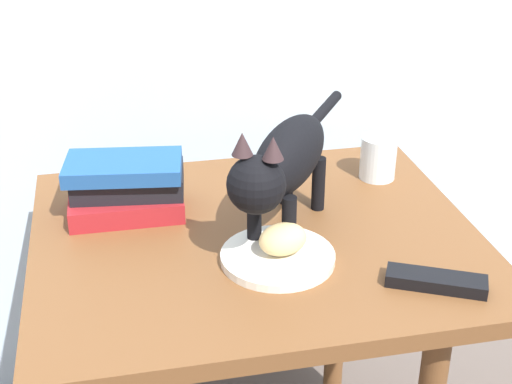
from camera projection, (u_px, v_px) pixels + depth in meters
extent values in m
cube|color=brown|center=(256.00, 241.00, 1.28)|extent=(0.75, 0.63, 0.03)
cylinder|color=brown|center=(124.00, 321.00, 1.58)|extent=(0.04, 0.04, 0.58)
cylinder|color=brown|center=(338.00, 295.00, 1.66)|extent=(0.04, 0.04, 0.58)
cylinder|color=silver|center=(278.00, 257.00, 1.19)|extent=(0.18, 0.18, 0.01)
ellipsoid|color=#E0BC7A|center=(283.00, 239.00, 1.18)|extent=(0.09, 0.08, 0.05)
cylinder|color=black|center=(289.00, 225.00, 1.19)|extent=(0.02, 0.02, 0.10)
cylinder|color=black|center=(254.00, 218.00, 1.21)|extent=(0.02, 0.02, 0.10)
cylinder|color=black|center=(318.00, 184.00, 1.33)|extent=(0.02, 0.02, 0.10)
cylinder|color=black|center=(287.00, 178.00, 1.35)|extent=(0.02, 0.02, 0.10)
ellipsoid|color=black|center=(290.00, 155.00, 1.24)|extent=(0.22, 0.27, 0.11)
sphere|color=black|center=(256.00, 185.00, 1.10)|extent=(0.09, 0.09, 0.09)
cone|color=#332224|center=(270.00, 148.00, 1.07)|extent=(0.03, 0.03, 0.03)
cone|color=#332224|center=(242.00, 144.00, 1.08)|extent=(0.03, 0.03, 0.03)
cylinder|color=black|center=(325.00, 109.00, 1.40)|extent=(0.10, 0.14, 0.02)
cube|color=maroon|center=(126.00, 204.00, 1.32)|extent=(0.20, 0.12, 0.04)
cube|color=black|center=(128.00, 181.00, 1.32)|extent=(0.21, 0.14, 0.04)
cube|color=#1E4C8C|center=(123.00, 167.00, 1.30)|extent=(0.21, 0.14, 0.03)
cylinder|color=silver|center=(378.00, 158.00, 1.45)|extent=(0.07, 0.07, 0.08)
cylinder|color=silver|center=(377.00, 167.00, 1.46)|extent=(0.06, 0.06, 0.04)
cube|color=black|center=(436.00, 281.00, 1.12)|extent=(0.15, 0.11, 0.02)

